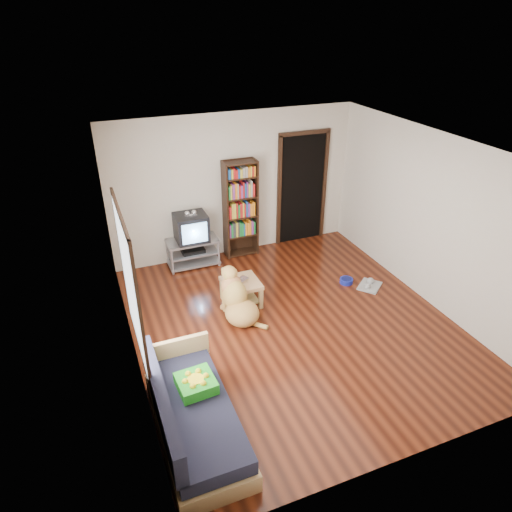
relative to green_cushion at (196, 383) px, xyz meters
name	(u,v)px	position (x,y,z in m)	size (l,w,h in m)	color
ground	(292,323)	(1.75, 1.16, -0.49)	(5.00, 5.00, 0.00)	#5A220F
ceiling	(301,150)	(1.75, 1.16, 2.11)	(5.00, 5.00, 0.00)	white
wall_back	(234,186)	(1.75, 3.66, 0.81)	(4.50, 4.50, 0.00)	beige
wall_front	(420,365)	(1.75, -1.34, 0.81)	(4.50, 4.50, 0.00)	beige
wall_left	(125,278)	(-0.50, 1.16, 0.81)	(5.00, 5.00, 0.00)	beige
wall_right	(431,220)	(4.00, 1.16, 0.81)	(5.00, 5.00, 0.00)	beige
green_cushion	(196,383)	(0.00, 0.00, 0.00)	(0.40, 0.40, 0.13)	green
laptop	(242,282)	(1.23, 1.90, -0.07)	(0.30, 0.20, 0.02)	silver
dog_bowl	(346,281)	(3.09, 1.84, -0.45)	(0.22, 0.22, 0.08)	#16219A
grey_rag	(370,286)	(3.39, 1.59, -0.47)	(0.40, 0.32, 0.03)	#A3A3A3
window	(130,284)	(-0.48, 0.66, 1.01)	(0.03, 1.46, 1.70)	white
doorway	(302,186)	(3.10, 3.64, 0.63)	(1.03, 0.05, 2.19)	black
tv_stand	(193,251)	(0.85, 3.41, -0.22)	(0.90, 0.45, 0.50)	#99999E
crt_tv	(191,227)	(0.85, 3.43, 0.26)	(0.55, 0.52, 0.58)	black
bookshelf	(240,204)	(1.80, 3.50, 0.51)	(0.60, 0.30, 1.80)	black
sofa	(192,416)	(-0.12, -0.23, -0.23)	(0.80, 1.80, 0.80)	tan
coffee_table	(241,288)	(1.23, 1.93, -0.21)	(0.55, 0.55, 0.40)	tan
dog	(237,301)	(1.05, 1.61, -0.19)	(0.59, 0.92, 0.80)	#B97947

